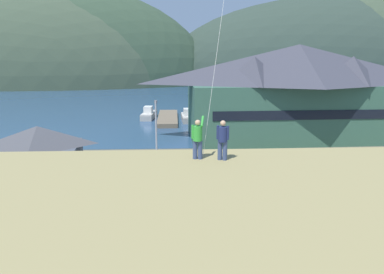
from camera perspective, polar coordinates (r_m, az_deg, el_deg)
ground_plane at (r=24.94m, az=2.44°, el=-12.65°), size 600.00×600.00×0.00m
parking_lot_pad at (r=29.48m, az=1.57°, el=-8.33°), size 40.00×20.00×0.10m
bay_water at (r=83.08m, az=-1.25°, el=5.71°), size 360.00×84.00×0.03m
far_hill_west_ridge at (r=144.00m, az=-23.97°, el=7.76°), size 120.04×54.09×67.61m
far_hill_east_peak at (r=139.50m, az=-19.44°, el=8.01°), size 106.22×44.37×68.17m
far_hill_center_saddle at (r=153.12m, az=20.69°, el=8.31°), size 133.65×61.54×63.94m
harbor_lodge at (r=48.23m, az=16.48°, el=7.34°), size 29.45×12.74×12.00m
storage_shed_near_lot at (r=30.84m, az=-23.16°, el=-3.09°), size 7.09×5.66×5.37m
wharf_dock at (r=59.66m, az=-3.88°, el=3.03°), size 3.20×13.66×0.70m
moored_boat_wharfside at (r=61.51m, az=-6.93°, el=3.62°), size 2.58×6.17×2.16m
moored_boat_outer_mooring at (r=58.60m, az=-0.72°, el=3.24°), size 2.09×5.91×2.16m
parked_car_corner_spot at (r=25.18m, az=-16.29°, el=-10.27°), size 4.30×2.26×1.82m
parked_car_mid_row_near at (r=24.54m, az=-4.12°, el=-10.38°), size 4.33×2.31×1.82m
parked_car_mid_row_far at (r=31.79m, az=10.69°, el=-4.99°), size 4.30×2.26×1.82m
parking_light_pole at (r=33.69m, az=-5.75°, el=1.17°), size 0.24×0.78×6.50m
person_kite_flyer at (r=15.41m, az=0.91°, el=-0.11°), size 0.59×0.63×1.86m
person_companion at (r=15.32m, az=4.93°, el=-0.31°), size 0.53×0.40×1.74m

